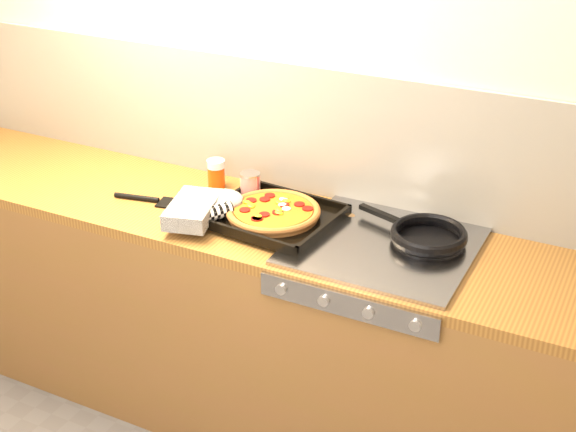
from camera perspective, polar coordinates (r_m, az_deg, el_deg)
The scene contains 9 objects.
room_shell at distance 3.02m, azimuth 0.94°, elevation 6.15°, with size 3.20×3.20×3.20m.
counter_run at distance 3.12m, azimuth -1.48°, elevation -7.68°, with size 3.20×0.62×0.90m.
stovetop at distance 2.73m, azimuth 6.78°, elevation -2.18°, with size 0.60×0.56×0.02m, color #949499.
pizza_on_tray at distance 2.85m, azimuth -2.57°, elevation 0.35°, with size 0.59×0.49×0.07m.
frying_pan at distance 2.74m, azimuth 9.87°, elevation -1.41°, with size 0.45×0.33×0.04m.
tomato_can at distance 3.02m, azimuth -2.70°, elevation 2.11°, with size 0.09×0.09×0.11m.
juice_glass at distance 3.13m, azimuth -5.13°, elevation 3.01°, with size 0.09×0.09×0.12m.
wooden_spoon at distance 2.94m, azimuth 2.79°, elevation 0.41°, with size 0.30×0.05×0.02m.
black_spatula at distance 3.07m, azimuth -9.72°, elevation 1.14°, with size 0.29×0.11×0.02m.
Camera 1 is at (1.23, -1.15, 2.22)m, focal length 50.00 mm.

